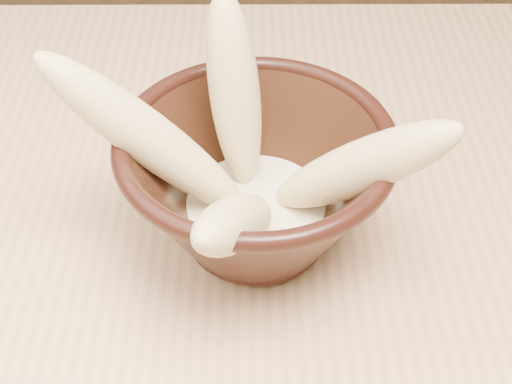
{
  "coord_description": "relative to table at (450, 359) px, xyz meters",
  "views": [
    {
      "loc": [
        -0.15,
        -0.3,
        1.15
      ],
      "look_at": [
        -0.15,
        0.05,
        0.8
      ],
      "focal_mm": 50.0,
      "sensor_mm": 36.0,
      "label": 1
    }
  ],
  "objects": [
    {
      "name": "table",
      "position": [
        0.0,
        0.0,
        0.0
      ],
      "size": [
        1.2,
        0.8,
        0.75
      ],
      "color": "tan",
      "rests_on": "ground"
    },
    {
      "name": "bowl",
      "position": [
        -0.15,
        0.05,
        0.14
      ],
      "size": [
        0.19,
        0.19,
        0.1
      ],
      "rotation": [
        0.0,
        0.0,
        0.31
      ],
      "color": "black",
      "rests_on": "table"
    },
    {
      "name": "milk_puddle",
      "position": [
        -0.15,
        0.05,
        0.11
      ],
      "size": [
        0.11,
        0.11,
        0.01
      ],
      "primitive_type": "cylinder",
      "color": "beige",
      "rests_on": "bowl"
    },
    {
      "name": "banana_upright",
      "position": [
        -0.16,
        0.09,
        0.19
      ],
      "size": [
        0.06,
        0.08,
        0.15
      ],
      "primitive_type": "ellipsoid",
      "rotation": [
        0.26,
        0.0,
        3.52
      ],
      "color": "#DABC81",
      "rests_on": "bowl"
    },
    {
      "name": "banana_left",
      "position": [
        -0.22,
        0.05,
        0.18
      ],
      "size": [
        0.15,
        0.04,
        0.15
      ],
      "primitive_type": "ellipsoid",
      "rotation": [
        0.78,
        0.0,
        -1.63
      ],
      "color": "#DABC81",
      "rests_on": "bowl"
    },
    {
      "name": "banana_right",
      "position": [
        -0.08,
        0.03,
        0.17
      ],
      "size": [
        0.14,
        0.09,
        0.13
      ],
      "primitive_type": "ellipsoid",
      "rotation": [
        0.81,
        0.0,
        1.09
      ],
      "color": "#DABC81",
      "rests_on": "bowl"
    },
    {
      "name": "banana_front",
      "position": [
        -0.16,
        -0.0,
        0.16
      ],
      "size": [
        0.07,
        0.13,
        0.11
      ],
      "primitive_type": "ellipsoid",
      "rotation": [
        0.93,
        0.0,
        -0.32
      ],
      "color": "#DABC81",
      "rests_on": "bowl"
    }
  ]
}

